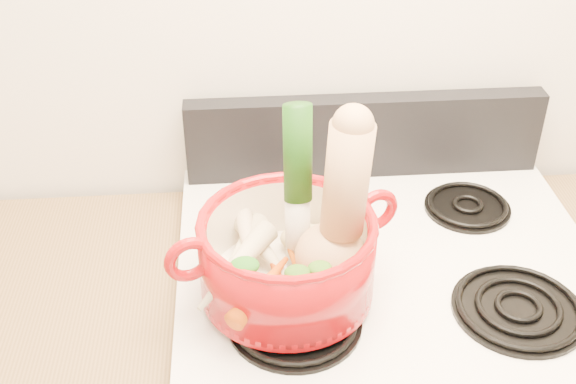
{
  "coord_description": "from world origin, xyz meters",
  "views": [
    {
      "loc": [
        -0.27,
        0.37,
        1.8
      ],
      "look_at": [
        -0.2,
        1.29,
        1.18
      ],
      "focal_mm": 45.0,
      "sensor_mm": 36.0,
      "label": 1
    }
  ],
  "objects": [
    {
      "name": "parsnip_2",
      "position": [
        -0.24,
        1.35,
        1.03
      ],
      "size": [
        0.13,
        0.2,
        0.06
      ],
      "primitive_type": "cone",
      "rotation": [
        1.66,
        0.0,
        0.48
      ],
      "color": "beige",
      "rests_on": "dutch_oven"
    },
    {
      "name": "carrot_0",
      "position": [
        -0.21,
        1.25,
        1.02
      ],
      "size": [
        0.06,
        0.16,
        0.04
      ],
      "primitive_type": "cone",
      "rotation": [
        1.66,
        0.0,
        0.21
      ],
      "color": "#CF500A",
      "rests_on": "dutch_oven"
    },
    {
      "name": "burner_back_left",
      "position": [
        -0.19,
        1.54,
        0.96
      ],
      "size": [
        0.17,
        0.17,
        0.02
      ],
      "primitive_type": "cylinder",
      "color": "black",
      "rests_on": "cooktop"
    },
    {
      "name": "carrot_2",
      "position": [
        -0.17,
        1.26,
        1.03
      ],
      "size": [
        0.06,
        0.15,
        0.04
      ],
      "primitive_type": "cone",
      "rotation": [
        1.66,
        0.0,
        0.23
      ],
      "color": "#CF650A",
      "rests_on": "dutch_oven"
    },
    {
      "name": "burner_back_right",
      "position": [
        0.19,
        1.54,
        0.96
      ],
      "size": [
        0.17,
        0.17,
        0.02
      ],
      "primitive_type": "cylinder",
      "color": "black",
      "rests_on": "cooktop"
    },
    {
      "name": "parsnip_3",
      "position": [
        -0.28,
        1.29,
        1.04
      ],
      "size": [
        0.15,
        0.19,
        0.06
      ],
      "primitive_type": "cone",
      "rotation": [
        1.66,
        0.0,
        -0.63
      ],
      "color": "#F1E8C4",
      "rests_on": "dutch_oven"
    },
    {
      "name": "parsnip_4",
      "position": [
        -0.26,
        1.37,
        1.05
      ],
      "size": [
        0.06,
        0.22,
        0.06
      ],
      "primitive_type": "cone",
      "rotation": [
        1.66,
        0.0,
        0.09
      ],
      "color": "beige",
      "rests_on": "dutch_oven"
    },
    {
      "name": "parsnip_1",
      "position": [
        -0.28,
        1.34,
        1.02
      ],
      "size": [
        0.12,
        0.18,
        0.05
      ],
      "primitive_type": "cone",
      "rotation": [
        1.66,
        0.0,
        -0.47
      ],
      "color": "beige",
      "rests_on": "dutch_oven"
    },
    {
      "name": "carrot_1",
      "position": [
        -0.24,
        1.24,
        1.03
      ],
      "size": [
        0.12,
        0.16,
        0.05
      ],
      "primitive_type": "cone",
      "rotation": [
        1.66,
        0.0,
        -0.59
      ],
      "color": "#DD4C0B",
      "rests_on": "dutch_oven"
    },
    {
      "name": "pot_handle_right",
      "position": [
        -0.04,
        1.36,
        1.09
      ],
      "size": [
        0.08,
        0.04,
        0.08
      ],
      "primitive_type": "torus",
      "rotation": [
        1.57,
        0.0,
        0.33
      ],
      "color": "#9B0A0D",
      "rests_on": "dutch_oven"
    },
    {
      "name": "pot_handle_left",
      "position": [
        -0.35,
        1.25,
        1.09
      ],
      "size": [
        0.08,
        0.04,
        0.08
      ],
      "primitive_type": "torus",
      "rotation": [
        1.57,
        0.0,
        0.33
      ],
      "color": "#9B0A0D",
      "rests_on": "dutch_oven"
    },
    {
      "name": "squash",
      "position": [
        -0.11,
        1.29,
        1.15
      ],
      "size": [
        0.15,
        0.13,
        0.3
      ],
      "primitive_type": null,
      "rotation": [
        0.0,
        0.05,
        0.08
      ],
      "color": "tan",
      "rests_on": "dutch_oven"
    },
    {
      "name": "burner_front_left",
      "position": [
        -0.19,
        1.24,
        0.96
      ],
      "size": [
        0.22,
        0.22,
        0.02
      ],
      "primitive_type": "cylinder",
      "color": "black",
      "rests_on": "cooktop"
    },
    {
      "name": "dutch_oven",
      "position": [
        -0.2,
        1.31,
        1.04
      ],
      "size": [
        0.37,
        0.37,
        0.14
      ],
      "primitive_type": "cylinder",
      "rotation": [
        0.0,
        0.0,
        0.33
      ],
      "color": "#9B0A0D",
      "rests_on": "burner_front_left"
    },
    {
      "name": "wall_back",
      "position": [
        0.0,
        1.75,
        1.3
      ],
      "size": [
        3.5,
        0.02,
        2.6
      ],
      "primitive_type": "cube",
      "color": "white",
      "rests_on": "floor"
    },
    {
      "name": "control_backsplash",
      "position": [
        0.0,
        1.7,
        1.04
      ],
      "size": [
        0.76,
        0.05,
        0.18
      ],
      "primitive_type": "cube",
      "color": "black",
      "rests_on": "cooktop"
    },
    {
      "name": "leek",
      "position": [
        -0.18,
        1.35,
        1.15
      ],
      "size": [
        0.05,
        0.08,
        0.31
      ],
      "primitive_type": "cylinder",
      "rotation": [
        -0.11,
        0.0,
        0.05
      ],
      "color": "silver",
      "rests_on": "dutch_oven"
    },
    {
      "name": "burner_front_right",
      "position": [
        0.19,
        1.24,
        0.96
      ],
      "size": [
        0.22,
        0.22,
        0.02
      ],
      "primitive_type": "cylinder",
      "color": "black",
      "rests_on": "cooktop"
    },
    {
      "name": "ginger",
      "position": [
        -0.17,
        1.39,
        1.02
      ],
      "size": [
        0.09,
        0.07,
        0.04
      ],
      "primitive_type": "ellipsoid",
      "rotation": [
        0.0,
        0.0,
        0.21
      ],
      "color": "#D4BD82",
      "rests_on": "dutch_oven"
    },
    {
      "name": "parsnip_0",
      "position": [
        -0.27,
        1.33,
        1.02
      ],
      "size": [
        0.09,
        0.2,
        0.05
      ],
      "primitive_type": "cone",
      "rotation": [
        1.66,
        0.0,
        -0.28
      ],
      "color": "beige",
      "rests_on": "dutch_oven"
    },
    {
      "name": "cooktop",
      "position": [
        0.0,
        1.4,
        0.93
      ],
      "size": [
        0.78,
        0.67,
        0.03
      ],
      "primitive_type": "cube",
      "color": "white",
      "rests_on": "stove_body"
    }
  ]
}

